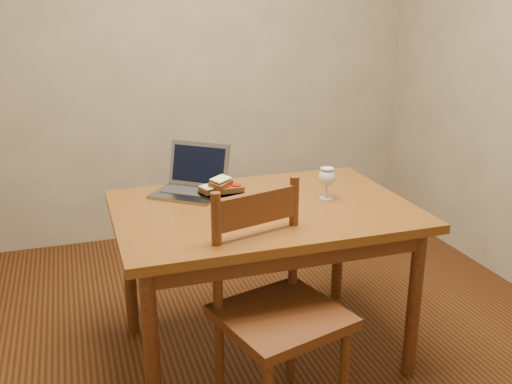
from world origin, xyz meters
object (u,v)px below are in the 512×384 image
object	(u,v)px
chair	(278,300)
plate	(221,194)
table	(263,224)
laptop	(193,180)
milk_glass	(327,183)

from	to	relation	value
chair	plate	distance (m)	0.68
chair	plate	world-z (taller)	chair
table	plate	bearing A→B (deg)	124.28
laptop	milk_glass	bearing A→B (deg)	10.71
table	milk_glass	bearing A→B (deg)	0.80
table	milk_glass	xyz separation A→B (m)	(0.31, 0.00, 0.16)
table	milk_glass	world-z (taller)	milk_glass
table	milk_glass	distance (m)	0.35
table	chair	size ratio (longest dim) A/B	2.40
table	laptop	bearing A→B (deg)	129.73
laptop	plate	bearing A→B (deg)	-2.70
chair	plate	size ratio (longest dim) A/B	2.45
milk_glass	chair	bearing A→B (deg)	-132.26
plate	milk_glass	size ratio (longest dim) A/B	1.49
milk_glass	laptop	world-z (taller)	laptop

